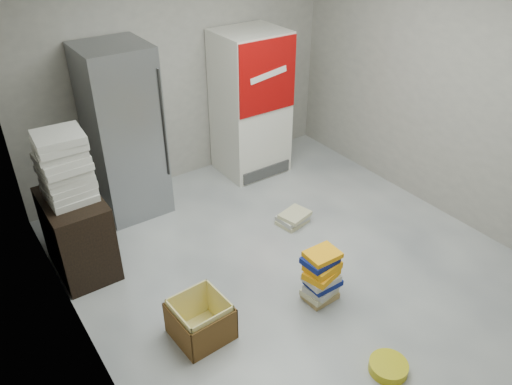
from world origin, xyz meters
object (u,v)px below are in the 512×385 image
Objects in this scene: steel_fridge at (123,133)px; wood_shelf at (78,234)px; coke_cooler at (251,104)px; phonebook_stack_main at (321,277)px; cardboard_box at (201,322)px.

wood_shelf is (-0.83, -0.73, -0.55)m from steel_fridge.
coke_cooler reaches higher than phonebook_stack_main.
steel_fridge is 3.59× the size of phonebook_stack_main.
wood_shelf is 1.53m from cardboard_box.
steel_fridge is 2.37× the size of wood_shelf.
wood_shelf reaches higher than cardboard_box.
coke_cooler is (1.65, -0.01, -0.05)m from steel_fridge.
coke_cooler is 3.40× the size of phonebook_stack_main.
coke_cooler reaches higher than cardboard_box.
phonebook_stack_main reaches higher than cardboard_box.
phonebook_stack_main is (1.61, -1.67, -0.14)m from wood_shelf.
steel_fridge reaches higher than phonebook_stack_main.
phonebook_stack_main is at bearing -71.93° from steel_fridge.
cardboard_box is at bearing -69.90° from wood_shelf.
steel_fridge is 2.61m from phonebook_stack_main.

